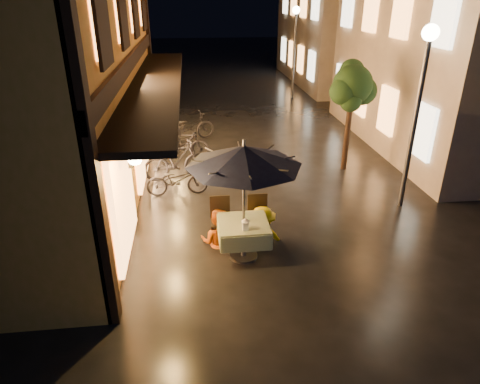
{
  "coord_description": "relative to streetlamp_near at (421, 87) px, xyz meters",
  "views": [
    {
      "loc": [
        -2.08,
        -6.99,
        4.83
      ],
      "look_at": [
        -1.17,
        0.79,
        1.15
      ],
      "focal_mm": 32.0,
      "sensor_mm": 36.0,
      "label": 1
    }
  ],
  "objects": [
    {
      "name": "cafe_chair_right",
      "position": [
        -3.77,
        -1.08,
        -2.38
      ],
      "size": [
        0.42,
        0.42,
        0.97
      ],
      "color": "black",
      "rests_on": "ground"
    },
    {
      "name": "bicycle_1",
      "position": [
        -5.54,
        2.31,
        -2.36
      ],
      "size": [
        1.93,
        0.92,
        1.12
      ],
      "primitive_type": "imported",
      "rotation": [
        0.0,
        0.0,
        1.79
      ],
      "color": "black",
      "rests_on": "ground"
    },
    {
      "name": "cafe_chair_left",
      "position": [
        -4.57,
        -1.08,
        -2.38
      ],
      "size": [
        0.42,
        0.42,
        0.97
      ],
      "color": "black",
      "rests_on": "ground"
    },
    {
      "name": "bicycle_3",
      "position": [
        -5.32,
        3.98,
        -2.45
      ],
      "size": [
        1.61,
        0.68,
        0.94
      ],
      "primitive_type": "imported",
      "rotation": [
        0.0,
        0.0,
        1.42
      ],
      "color": "black",
      "rests_on": "ground"
    },
    {
      "name": "table_lantern",
      "position": [
        -4.17,
        -2.1,
        -2.0
      ],
      "size": [
        0.16,
        0.16,
        0.25
      ],
      "color": "white",
      "rests_on": "cafe_table"
    },
    {
      "name": "streetlamp_near",
      "position": [
        0.0,
        0.0,
        0.0
      ],
      "size": [
        0.36,
        0.36,
        4.23
      ],
      "color": "#59595E",
      "rests_on": "ground"
    },
    {
      "name": "person_orange",
      "position": [
        -4.65,
        -1.22,
        -2.16
      ],
      "size": [
        0.86,
        0.74,
        1.52
      ],
      "primitive_type": "imported",
      "rotation": [
        0.0,
        0.0,
        2.89
      ],
      "color": "#C0540C",
      "rests_on": "ground"
    },
    {
      "name": "streetlamp_far",
      "position": [
        0.0,
        12.0,
        0.0
      ],
      "size": [
        0.36,
        0.36,
        4.23
      ],
      "color": "#59595E",
      "rests_on": "ground"
    },
    {
      "name": "east_building_far",
      "position": [
        4.49,
        16.0,
        0.74
      ],
      "size": [
        7.3,
        10.3,
        7.3
      ],
      "color": "#BEAC99",
      "rests_on": "ground"
    },
    {
      "name": "ground",
      "position": [
        -3.0,
        -2.0,
        -2.92
      ],
      "size": [
        90.0,
        90.0,
        0.0
      ],
      "primitive_type": "plane",
      "color": "black",
      "rests_on": "ground"
    },
    {
      "name": "cafe_table",
      "position": [
        -4.17,
        -1.81,
        -2.33
      ],
      "size": [
        0.99,
        0.99,
        0.78
      ],
      "color": "#59595E",
      "rests_on": "ground"
    },
    {
      "name": "west_building",
      "position": [
        -8.72,
        2.0,
        0.79
      ],
      "size": [
        5.9,
        11.4,
        7.4
      ],
      "color": "gold",
      "rests_on": "ground"
    },
    {
      "name": "person_yellow",
      "position": [
        -3.7,
        -1.27,
        -2.15
      ],
      "size": [
        1.07,
        0.71,
        1.54
      ],
      "primitive_type": "imported",
      "rotation": [
        0.0,
        0.0,
        3.29
      ],
      "color": "#E7C102",
      "rests_on": "ground"
    },
    {
      "name": "bicycle_2",
      "position": [
        -5.35,
        4.15,
        -2.46
      ],
      "size": [
        1.83,
        1.16,
        0.91
      ],
      "primitive_type": "imported",
      "rotation": [
        0.0,
        0.0,
        1.22
      ],
      "color": "black",
      "rests_on": "ground"
    },
    {
      "name": "patio_umbrella",
      "position": [
        -4.17,
        -1.81,
        -0.77
      ],
      "size": [
        2.16,
        2.16,
        2.46
      ],
      "color": "#59595E",
      "rests_on": "ground"
    },
    {
      "name": "bicycle_4",
      "position": [
        -5.18,
        5.79,
        -2.43
      ],
      "size": [
        1.98,
        1.2,
        0.98
      ],
      "primitive_type": "imported",
      "rotation": [
        0.0,
        0.0,
        1.88
      ],
      "color": "black",
      "rests_on": "ground"
    },
    {
      "name": "bicycle_0",
      "position": [
        -5.52,
        1.25,
        -2.5
      ],
      "size": [
        1.61,
        0.62,
        0.84
      ],
      "primitive_type": "imported",
      "rotation": [
        0.0,
        0.0,
        1.61
      ],
      "color": "black",
      "rests_on": "ground"
    },
    {
      "name": "street_tree",
      "position": [
        -0.59,
        2.51,
        -0.5
      ],
      "size": [
        1.43,
        1.2,
        3.15
      ],
      "color": "black",
      "rests_on": "ground"
    }
  ]
}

